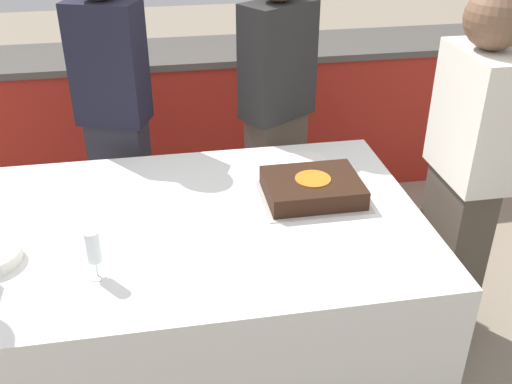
{
  "coord_description": "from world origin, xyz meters",
  "views": [
    {
      "loc": [
        -0.1,
        -1.97,
        1.99
      ],
      "look_at": [
        0.25,
        0.0,
        0.84
      ],
      "focal_mm": 42.0,
      "sensor_mm": 36.0,
      "label": 1
    }
  ],
  "objects_px": {
    "person_cutting_cake": "(277,110)",
    "person_standing_back": "(115,115)",
    "cake": "(312,188)",
    "person_seated_right": "(465,176)",
    "wine_glass": "(93,248)"
  },
  "relations": [
    {
      "from": "person_cutting_cake",
      "to": "person_standing_back",
      "type": "xyz_separation_m",
      "value": [
        -0.8,
        -0.0,
        0.03
      ]
    },
    {
      "from": "wine_glass",
      "to": "person_cutting_cake",
      "type": "distance_m",
      "value": 1.39
    },
    {
      "from": "cake",
      "to": "person_cutting_cake",
      "type": "xyz_separation_m",
      "value": [
        0.0,
        0.72,
        0.06
      ]
    },
    {
      "from": "wine_glass",
      "to": "person_seated_right",
      "type": "height_order",
      "value": "person_seated_right"
    },
    {
      "from": "wine_glass",
      "to": "person_cutting_cake",
      "type": "bearing_deg",
      "value": 52.7
    },
    {
      "from": "cake",
      "to": "person_cutting_cake",
      "type": "distance_m",
      "value": 0.72
    },
    {
      "from": "person_cutting_cake",
      "to": "person_seated_right",
      "type": "xyz_separation_m",
      "value": [
        0.62,
        -0.81,
        -0.01
      ]
    },
    {
      "from": "cake",
      "to": "person_seated_right",
      "type": "bearing_deg",
      "value": -8.6
    },
    {
      "from": "person_seated_right",
      "to": "person_standing_back",
      "type": "distance_m",
      "value": 1.63
    },
    {
      "from": "person_seated_right",
      "to": "person_standing_back",
      "type": "height_order",
      "value": "person_standing_back"
    },
    {
      "from": "cake",
      "to": "person_seated_right",
      "type": "distance_m",
      "value": 0.62
    },
    {
      "from": "person_cutting_cake",
      "to": "person_seated_right",
      "type": "relative_size",
      "value": 1.01
    },
    {
      "from": "wine_glass",
      "to": "person_cutting_cake",
      "type": "height_order",
      "value": "person_cutting_cake"
    },
    {
      "from": "cake",
      "to": "person_standing_back",
      "type": "xyz_separation_m",
      "value": [
        -0.8,
        0.72,
        0.09
      ]
    },
    {
      "from": "person_cutting_cake",
      "to": "person_standing_back",
      "type": "bearing_deg",
      "value": -31.75
    }
  ]
}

